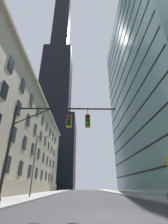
{
  "coord_description": "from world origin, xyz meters",
  "views": [
    {
      "loc": [
        -1.08,
        -9.21,
        1.32
      ],
      "look_at": [
        -0.67,
        20.48,
        15.34
      ],
      "focal_mm": 25.43,
      "sensor_mm": 36.0,
      "label": 1
    }
  ],
  "objects": [
    {
      "name": "ground_plane",
      "position": [
        0.0,
        0.0,
        -0.05
      ],
      "size": [
        102.0,
        160.0,
        0.1
      ],
      "primitive_type": "cube",
      "color": "#303033"
    },
    {
      "name": "station_building",
      "position": [
        -16.98,
        25.53,
        10.98
      ],
      "size": [
        12.64,
        63.07,
        22.01
      ],
      "color": "#BCAF93",
      "rests_on": "ground"
    },
    {
      "name": "dark_skyscraper",
      "position": [
        -20.26,
        88.86,
        58.21
      ],
      "size": [
        29.99,
        29.99,
        197.21
      ],
      "color": "black",
      "rests_on": "ground"
    },
    {
      "name": "glass_office_midrise",
      "position": [
        18.68,
        28.24,
        28.76
      ],
      "size": [
        15.47,
        43.07,
        57.53
      ],
      "color": "gray",
      "rests_on": "ground"
    },
    {
      "name": "traffic_signal_mast",
      "position": [
        -3.34,
        2.79,
        5.41
      ],
      "size": [
        8.51,
        0.63,
        7.37
      ],
      "color": "black",
      "rests_on": "sidewalk_left"
    },
    {
      "name": "street_lamppost",
      "position": [
        -7.54,
        14.27,
        5.01
      ],
      "size": [
        2.45,
        0.32,
        8.21
      ],
      "color": "#47474C",
      "rests_on": "sidewalk_left"
    }
  ]
}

